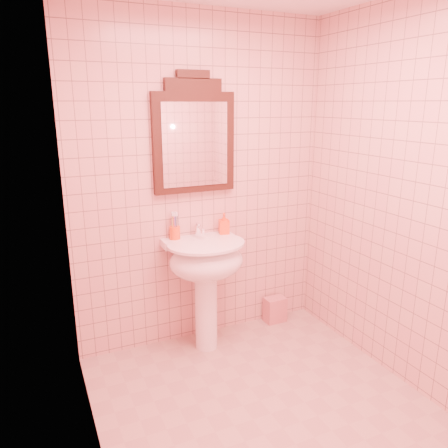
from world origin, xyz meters
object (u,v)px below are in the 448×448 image
toothbrush_cup (175,232)px  soap_dispenser (224,224)px  towel (275,309)px  pedestal_sink (206,268)px  mirror (194,138)px

toothbrush_cup → soap_dispenser: 0.39m
toothbrush_cup → towel: toothbrush_cup is taller
towel → toothbrush_cup: bearing=178.3°
pedestal_sink → soap_dispenser: 0.38m
mirror → towel: size_ratio=3.96×
mirror → toothbrush_cup: bearing=-170.5°
toothbrush_cup → mirror: bearing=9.5°
toothbrush_cup → towel: 1.19m
pedestal_sink → mirror: mirror is taller
mirror → soap_dispenser: size_ratio=5.25×
mirror → toothbrush_cup: (-0.18, -0.03, -0.69)m
soap_dispenser → towel: soap_dispenser is taller
pedestal_sink → soap_dispenser: size_ratio=5.23×
mirror → toothbrush_cup: size_ratio=4.76×
mirror → toothbrush_cup: mirror is taller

